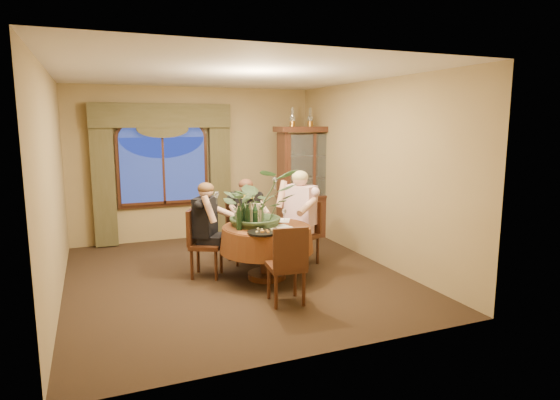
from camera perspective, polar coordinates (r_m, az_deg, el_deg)
name	(u,v)px	position (r m, az deg, el deg)	size (l,w,h in m)	color
floor	(235,276)	(6.78, -5.51, -9.19)	(5.00, 5.00, 0.00)	black
wall_back	(195,164)	(8.89, -10.27, 4.37)	(4.50, 4.50, 0.00)	olive
wall_right	(373,172)	(7.42, 11.24, 3.37)	(5.00, 5.00, 0.00)	olive
ceiling	(232,74)	(6.46, -5.91, 15.06)	(5.00, 5.00, 0.00)	white
window	(164,171)	(8.73, -14.01, 3.49)	(1.62, 0.10, 1.32)	navy
arched_transom	(162,127)	(8.68, -14.22, 8.61)	(1.60, 0.06, 0.44)	navy
drapery_left	(103,180)	(8.61, -20.74, 2.28)	(0.38, 0.14, 2.32)	#3E391D
drapery_right	(220,175)	(8.89, -7.35, 3.02)	(0.38, 0.14, 2.32)	#3E391D
swag_valance	(162,116)	(8.61, -14.20, 9.94)	(2.45, 0.16, 0.42)	#3E391D
dining_table	(267,252)	(6.56, -1.63, -6.37)	(1.30, 1.30, 0.75)	maroon
china_cabinet	(310,182)	(8.86, 3.62, 2.17)	(1.29, 0.51, 2.09)	#341A11
oil_lamp_left	(292,117)	(8.64, 1.51, 10.07)	(0.11, 0.11, 0.34)	#A5722D
oil_lamp_center	(310,117)	(8.79, 3.70, 10.05)	(0.11, 0.11, 0.34)	#A5722D
oil_lamp_right	(328,117)	(8.95, 5.82, 10.01)	(0.11, 0.11, 0.34)	#A5722D
chair_right	(302,234)	(7.16, 2.74, -4.15)	(0.42, 0.42, 0.96)	black
chair_back_right	(243,232)	(7.30, -4.49, -3.91)	(0.42, 0.42, 0.96)	black
chair_back	(206,243)	(6.68, -8.97, -5.25)	(0.42, 0.42, 0.96)	black
chair_front_left	(286,264)	(5.66, 0.72, -7.83)	(0.42, 0.42, 0.96)	black
person_pink	(300,217)	(7.17, 2.51, -2.12)	(0.52, 0.48, 1.45)	beige
person_back	(205,229)	(6.73, -9.08, -3.50)	(0.48, 0.44, 1.34)	black
person_scarf	(246,220)	(7.31, -4.19, -2.48)	(0.47, 0.43, 1.31)	black
stoneware_vase	(257,214)	(6.53, -2.86, -1.73)	(0.16, 0.16, 0.30)	gray
centerpiece_plant	(258,177)	(6.47, -2.74, 2.86)	(1.09, 1.21, 0.94)	#364E2F
olive_bowl	(269,225)	(6.40, -1.29, -3.08)	(0.15, 0.15, 0.05)	#505E33
cheese_platter	(262,232)	(6.03, -2.16, -3.98)	(0.39, 0.39, 0.02)	black
wine_bottle_0	(243,214)	(6.50, -4.50, -1.65)	(0.07, 0.07, 0.33)	black
wine_bottle_1	(239,218)	(6.20, -5.02, -2.19)	(0.07, 0.07, 0.33)	black
wine_bottle_2	(255,216)	(6.34, -3.03, -1.91)	(0.07, 0.07, 0.33)	black
wine_bottle_3	(239,215)	(6.37, -5.06, -1.88)	(0.07, 0.07, 0.33)	tan
wine_bottle_4	(247,216)	(6.31, -3.99, -1.98)	(0.07, 0.07, 0.33)	black
wine_bottle_5	(251,214)	(6.44, -3.60, -1.75)	(0.07, 0.07, 0.33)	tan
tasting_paper_0	(283,227)	(6.39, 0.35, -3.29)	(0.21, 0.30, 0.00)	white
tasting_paper_1	(282,220)	(6.80, 0.28, -2.50)	(0.21, 0.30, 0.00)	white
tasting_paper_2	(273,231)	(6.16, -0.86, -3.77)	(0.21, 0.30, 0.00)	white
wine_glass_person_pink	(284,215)	(6.79, 0.52, -1.78)	(0.07, 0.07, 0.18)	silver
wine_glass_person_back	(236,218)	(6.55, -5.33, -2.24)	(0.07, 0.07, 0.18)	silver
wine_glass_person_scarf	(256,214)	(6.84, -2.96, -1.71)	(0.07, 0.07, 0.18)	silver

